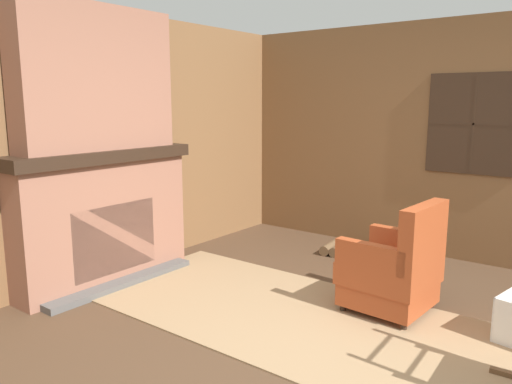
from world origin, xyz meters
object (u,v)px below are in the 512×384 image
(firewood_stack, at_px, (341,248))
(storage_case, at_px, (127,141))
(armchair, at_px, (394,271))
(oil_lamp_vase, at_px, (51,141))

(firewood_stack, height_order, storage_case, storage_case)
(firewood_stack, xyz_separation_m, storage_case, (-1.39, -1.81, 1.26))
(storage_case, bearing_deg, armchair, 14.55)
(armchair, height_order, firewood_stack, armchair)
(oil_lamp_vase, height_order, storage_case, oil_lamp_vase)
(armchair, xyz_separation_m, firewood_stack, (-1.08, 1.17, -0.29))
(firewood_stack, distance_m, oil_lamp_vase, 3.21)
(firewood_stack, relative_size, storage_case, 2.10)
(armchair, distance_m, storage_case, 2.73)
(oil_lamp_vase, distance_m, storage_case, 0.78)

